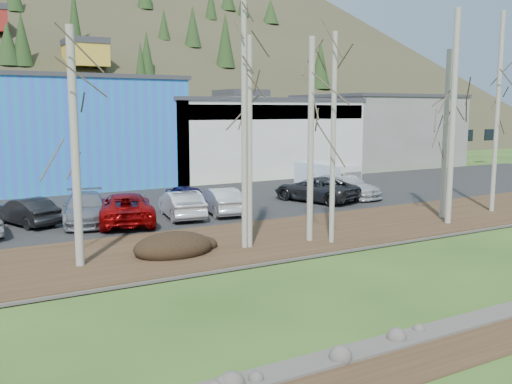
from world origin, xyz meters
TOP-DOWN VIEW (x-y plane):
  - near_bank_rocks at (0.00, 3.10)m, footprint 80.00×0.80m
  - river at (0.00, 7.20)m, footprint 80.00×8.00m
  - far_bank_rocks at (0.00, 11.30)m, footprint 80.00×0.80m
  - far_bank at (0.00, 14.50)m, footprint 80.00×7.00m
  - parking_lot at (0.00, 25.00)m, footprint 80.00×14.00m
  - building_blue at (-6.00, 39.00)m, footprint 20.40×12.24m
  - building_white at (12.00, 38.98)m, footprint 18.36×12.24m
  - building_grey at (28.00, 39.00)m, footprint 14.28×12.24m
  - hillside at (0.00, 84.00)m, footprint 160.00×72.00m
  - dirt_mound at (-5.06, 13.81)m, footprint 3.22×2.28m
  - birch_0 at (-8.68, 13.92)m, footprint 0.30×0.30m
  - birch_1 at (-2.10, 13.31)m, footprint 0.23×0.23m
  - birch_2 at (0.99, 13.02)m, footprint 0.27×0.27m
  - birch_3 at (-1.87, 13.28)m, footprint 0.22×0.22m
  - birch_4 at (1.61, 12.26)m, footprint 0.22×0.22m
  - birch_5 at (9.27, 12.66)m, footprint 0.29×0.29m
  - birch_6 at (10.22, 13.91)m, footprint 0.27×0.27m
  - birch_7 at (14.11, 13.81)m, footprint 0.25×0.25m
  - car_1 at (-9.23, 22.80)m, footprint 2.82×4.39m
  - car_2 at (-4.85, 20.70)m, footprint 3.92×6.11m
  - car_3 at (-6.58, 21.73)m, footprint 3.24×5.58m
  - car_4 at (-0.46, 22.85)m, footprint 1.85×4.12m
  - car_5 at (0.51, 20.75)m, footprint 2.21×4.55m
  - car_6 at (7.57, 21.64)m, footprint 4.11×6.01m
  - car_7 at (10.17, 21.96)m, footprint 2.88×5.53m
  - car_8 at (-1.89, 20.75)m, footprint 2.21×4.55m
  - car_9 at (-1.71, 20.75)m, footprint 2.21×4.55m
  - van_white at (10.27, 23.86)m, footprint 2.38×4.83m

SIDE VIEW (x-z plane):
  - near_bank_rocks at x=0.00m, z-range -0.25..0.25m
  - river at x=0.00m, z-range -0.45..0.45m
  - far_bank_rocks at x=0.00m, z-range -0.23..0.23m
  - parking_lot at x=0.00m, z-range 0.00..0.14m
  - far_bank at x=0.00m, z-range 0.00..0.15m
  - dirt_mound at x=-5.06m, z-range 0.15..0.78m
  - car_1 at x=-9.23m, z-range 0.14..1.51m
  - car_4 at x=-0.46m, z-range 0.14..1.52m
  - car_5 at x=0.51m, z-range 0.14..1.58m
  - car_8 at x=-1.89m, z-range 0.14..1.58m
  - car_9 at x=-1.71m, z-range 0.14..1.58m
  - car_3 at x=-6.58m, z-range 0.14..1.66m
  - car_6 at x=7.57m, z-range 0.14..1.67m
  - car_7 at x=10.17m, z-range 0.14..1.67m
  - car_2 at x=-4.85m, z-range 0.14..1.71m
  - van_white at x=10.27m, z-range 0.14..2.18m
  - building_white at x=12.00m, z-range 0.01..6.81m
  - building_grey at x=28.00m, z-range 0.01..7.31m
  - building_blue at x=-6.00m, z-range 0.01..8.31m
  - birch_0 at x=-8.68m, z-range 0.15..8.75m
  - birch_3 at x=-1.87m, z-range 0.15..8.75m
  - birch_2 at x=0.99m, z-range 0.15..8.86m
  - birch_6 at x=10.22m, z-range 0.15..8.87m
  - birch_4 at x=1.61m, z-range 0.15..9.02m
  - birch_1 at x=-2.10m, z-range 0.15..10.25m
  - birch_5 at x=9.27m, z-range 0.15..10.67m
  - birch_7 at x=14.11m, z-range 0.15..11.09m
  - hillside at x=0.00m, z-range 0.00..35.00m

